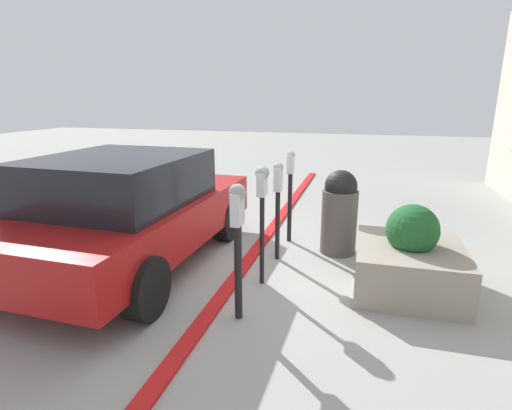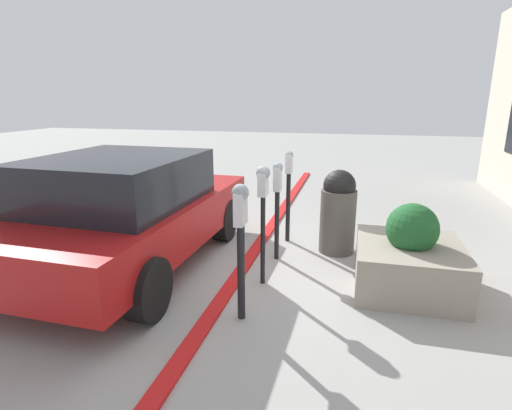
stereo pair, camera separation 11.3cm
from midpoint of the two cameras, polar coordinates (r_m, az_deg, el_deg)
The scene contains 9 objects.
ground_plane at distance 5.30m, azimuth -1.47°, elevation -8.97°, with size 40.00×40.00×0.00m, color #999993.
curb_strip at distance 5.31m, azimuth -2.31°, elevation -8.68°, with size 13.50×0.16×0.04m.
parking_meter_nearest at distance 3.82m, azimuth -3.06°, elevation -3.40°, with size 0.19×0.17×1.39m.
parking_meter_second at distance 4.53m, azimuth 0.30°, elevation 1.22°, with size 0.19×0.16×1.43m.
parking_meter_middle at distance 5.30m, azimuth 2.45°, elevation 1.68°, with size 0.16×0.13×1.35m.
parking_meter_fourth at distance 6.01m, azimuth 4.13°, elevation 3.12°, with size 0.14×0.12×1.40m.
planter_box at distance 4.94m, azimuth 20.39°, elevation -7.26°, with size 1.27×1.17×1.02m.
parked_car_front at distance 5.41m, azimuth -18.79°, elevation -0.67°, with size 3.90×2.10×1.47m.
trash_bin at distance 5.75m, azimuth 11.09°, elevation -0.89°, with size 0.50×0.50×1.20m.
Camera 2 is at (-4.67, -1.25, 2.17)m, focal length 28.00 mm.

